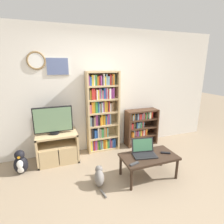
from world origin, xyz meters
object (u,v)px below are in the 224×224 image
tv_stand (58,147)px  laptop (144,151)px  television (53,120)px  bookshelf_short (139,127)px  remote_near_laptop (165,153)px  penguin_figurine (21,163)px  remote_far_from_laptop (134,164)px  coffee_table (149,158)px  bookshelf_tall (102,112)px  cat (99,177)px

tv_stand → laptop: 1.68m
television → bookshelf_short: bearing=4.8°
television → bookshelf_short: 1.97m
television → remote_near_laptop: television is taller
television → penguin_figurine: bearing=-161.4°
remote_far_from_laptop → television: bearing=26.8°
television → remote_far_from_laptop: (1.10, -1.20, -0.45)m
coffee_table → remote_near_laptop: (0.31, -0.03, 0.06)m
coffee_table → tv_stand: bearing=143.1°
tv_stand → remote_far_from_laptop: (1.06, -1.21, 0.11)m
bookshelf_tall → penguin_figurine: 1.78m
bookshelf_short → coffee_table: (-0.47, -1.21, -0.08)m
television → remote_near_laptop: size_ratio=4.38×
remote_near_laptop → remote_far_from_laptop: bearing=130.5°
bookshelf_tall → remote_far_from_laptop: bearing=-86.0°
tv_stand → remote_far_from_laptop: tv_stand is taller
laptop → cat: bearing=-170.4°
television → laptop: 1.74m
penguin_figurine → remote_far_from_laptop: bearing=-30.4°
television → remote_far_from_laptop: television is taller
bookshelf_short → laptop: bookshelf_short is taller
tv_stand → bookshelf_tall: bookshelf_tall is taller
cat → penguin_figurine: size_ratio=1.07×
laptop → penguin_figurine: (-1.99, 0.78, -0.26)m
tv_stand → bookshelf_tall: size_ratio=0.44×
tv_stand → bookshelf_short: bookshelf_short is taller
television → coffee_table: television is taller
bookshelf_tall → laptop: size_ratio=4.09×
television → penguin_figurine: television is taller
television → bookshelf_short: size_ratio=0.83×
coffee_table → television: bearing=144.1°
bookshelf_tall → bookshelf_short: (0.92, -0.02, -0.44)m
bookshelf_tall → coffee_table: (0.45, -1.23, -0.52)m
tv_stand → cat: size_ratio=1.64×
remote_near_laptop → penguin_figurine: bearing=99.5°
bookshelf_tall → bookshelf_short: bookshelf_tall is taller
remote_near_laptop → remote_far_from_laptop: same height
remote_far_from_laptop → coffee_table: bearing=-82.0°
bookshelf_short → cat: 1.76m
penguin_figurine → coffee_table: bearing=-22.4°
remote_far_from_laptop → cat: (-0.49, 0.23, -0.26)m
tv_stand → bookshelf_tall: (0.96, 0.17, 0.57)m
bookshelf_tall → laptop: bearing=-71.7°
penguin_figurine → bookshelf_short: bearing=8.2°
bookshelf_tall → tv_stand: bearing=-169.7°
tv_stand → cat: 1.14m
television → coffee_table: (1.45, -1.05, -0.50)m
bookshelf_short → coffee_table: size_ratio=0.92×
bookshelf_short → coffee_table: bearing=-111.4°
cat → coffee_table: bearing=7.1°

